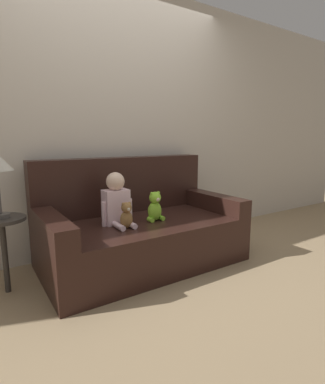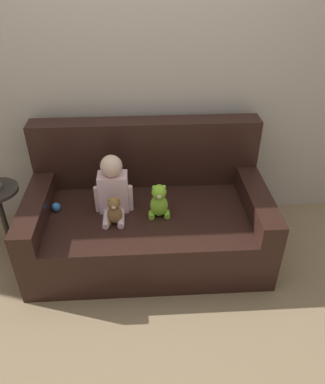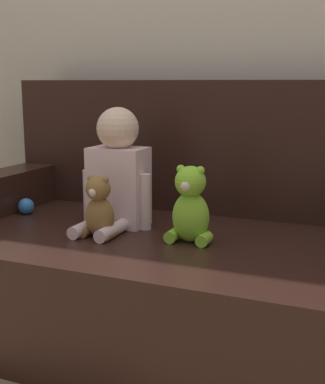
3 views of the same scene
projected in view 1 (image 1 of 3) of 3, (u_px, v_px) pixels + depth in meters
ground_plane at (143, 263)px, 2.75m from camera, size 12.00×12.00×0.00m
wall_back at (114, 120)px, 2.98m from camera, size 8.00×0.05×2.60m
couch at (139, 228)px, 2.75m from camera, size 1.75×0.96×0.94m
person_baby at (116, 201)px, 2.52m from camera, size 0.28×0.32×0.44m
teddy_bear_brown at (127, 216)px, 2.41m from camera, size 0.13×0.10×0.22m
plush_toy_side at (155, 207)px, 2.63m from camera, size 0.15×0.12×0.26m
toy_ball at (66, 228)px, 2.33m from camera, size 0.06×0.06×0.06m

